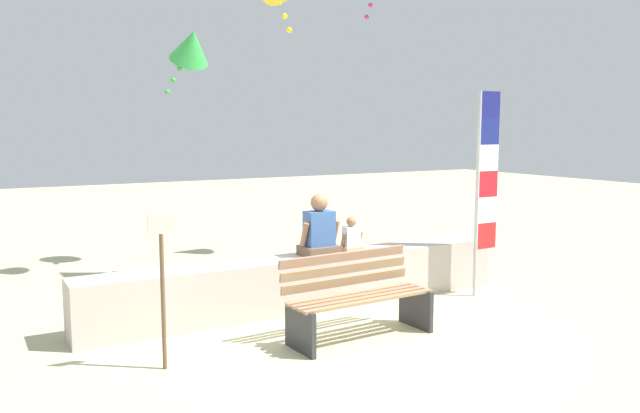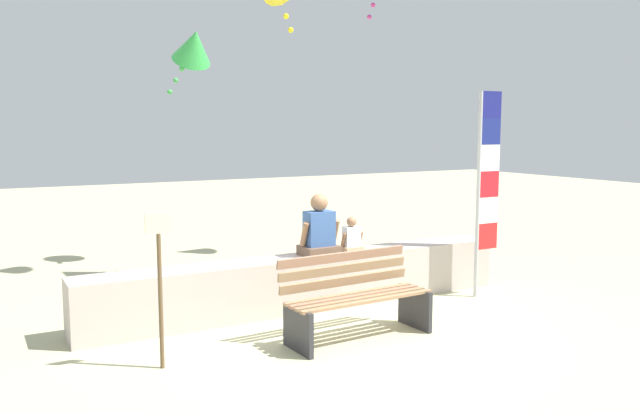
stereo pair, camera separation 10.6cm
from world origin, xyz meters
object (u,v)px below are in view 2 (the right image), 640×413
object	(u,v)px
person_adult	(319,232)
sign_post	(160,279)
kite_green	(193,46)
person_child	(351,238)
park_bench	(355,299)
flag_banner	(485,181)

from	to	relation	value
person_adult	sign_post	xyz separation A→B (m)	(-2.26, -1.07, -0.10)
kite_green	person_child	bearing A→B (deg)	-72.77
kite_green	sign_post	world-z (taller)	kite_green
sign_post	park_bench	bearing A→B (deg)	-2.94
person_child	kite_green	bearing A→B (deg)	107.23
person_adult	flag_banner	distance (m)	2.31
kite_green	sign_post	distance (m)	5.28
flag_banner	sign_post	distance (m)	4.51
person_adult	person_child	distance (m)	0.48
sign_post	flag_banner	bearing A→B (deg)	6.67
park_bench	flag_banner	distance (m)	2.70
park_bench	person_child	world-z (taller)	person_child
park_bench	person_child	xyz separation A→B (m)	(0.68, 1.18, 0.42)
person_child	park_bench	bearing A→B (deg)	-119.93
park_bench	kite_green	distance (m)	5.32
flag_banner	kite_green	bearing A→B (deg)	125.83
park_bench	person_adult	world-z (taller)	person_adult
person_adult	flag_banner	xyz separation A→B (m)	(2.17, -0.56, 0.58)
park_bench	flag_banner	bearing A→B (deg)	14.68
person_child	flag_banner	bearing A→B (deg)	-18.10
flag_banner	sign_post	size ratio (longest dim) A/B	1.85
person_adult	flag_banner	bearing A→B (deg)	-14.37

